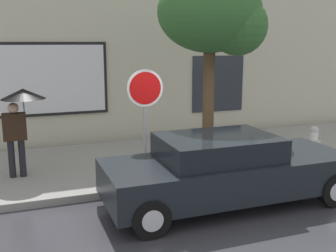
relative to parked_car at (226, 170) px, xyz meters
name	(u,v)px	position (x,y,z in m)	size (l,w,h in m)	color
ground_plane	(207,206)	(-0.38, 0.02, -0.67)	(60.00, 60.00, 0.00)	#333338
sidewalk	(156,160)	(-0.38, 3.02, -0.60)	(20.00, 4.00, 0.15)	gray
building_facade	(128,26)	(-0.40, 5.52, 2.81)	(20.00, 0.67, 7.00)	beige
parked_car	(226,170)	(0.00, 0.00, 0.00)	(4.71, 1.84, 1.34)	black
fire_hydrant	(314,140)	(3.67, 1.96, -0.17)	(0.30, 0.44, 0.72)	white
pedestrian_with_umbrella	(20,108)	(-3.56, 2.59, 0.98)	(0.93, 0.93, 1.92)	black
street_tree	(216,16)	(0.69, 1.94, 2.92)	(2.41, 2.05, 4.45)	#4C3823
stop_sign	(145,103)	(-1.16, 1.37, 1.14)	(0.76, 0.10, 2.35)	gray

